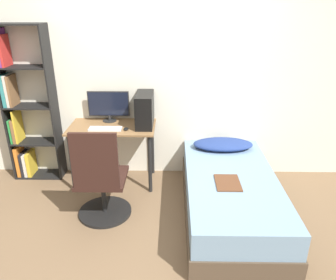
{
  "coord_description": "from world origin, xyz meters",
  "views": [
    {
      "loc": [
        0.21,
        -2.48,
        2.11
      ],
      "look_at": [
        0.15,
        0.68,
        0.75
      ],
      "focal_mm": 35.0,
      "sensor_mm": 36.0,
      "label": 1
    }
  ],
  "objects_px": {
    "bed": "(230,196)",
    "pc_tower": "(145,110)",
    "office_chair": "(101,186)",
    "keyboard": "(105,129)",
    "monitor": "(109,105)",
    "bookshelf": "(22,110)"
  },
  "relations": [
    {
      "from": "bed",
      "to": "pc_tower",
      "type": "relative_size",
      "value": 4.31
    },
    {
      "from": "office_chair",
      "to": "keyboard",
      "type": "xyz_separation_m",
      "value": [
        -0.05,
        0.63,
        0.37
      ]
    },
    {
      "from": "monitor",
      "to": "keyboard",
      "type": "xyz_separation_m",
      "value": [
        0.0,
        -0.29,
        -0.19
      ]
    },
    {
      "from": "monitor",
      "to": "bed",
      "type": "bearing_deg",
      "value": -31.36
    },
    {
      "from": "monitor",
      "to": "office_chair",
      "type": "bearing_deg",
      "value": -86.64
    },
    {
      "from": "office_chair",
      "to": "monitor",
      "type": "height_order",
      "value": "monitor"
    },
    {
      "from": "office_chair",
      "to": "pc_tower",
      "type": "distance_m",
      "value": 1.03
    },
    {
      "from": "bed",
      "to": "office_chair",
      "type": "bearing_deg",
      "value": -176.56
    },
    {
      "from": "bookshelf",
      "to": "office_chair",
      "type": "xyz_separation_m",
      "value": [
        1.1,
        -0.89,
        -0.51
      ]
    },
    {
      "from": "office_chair",
      "to": "monitor",
      "type": "relative_size",
      "value": 2.05
    },
    {
      "from": "bed",
      "to": "pc_tower",
      "type": "xyz_separation_m",
      "value": [
        -0.93,
        0.7,
        0.71
      ]
    },
    {
      "from": "office_chair",
      "to": "bookshelf",
      "type": "bearing_deg",
      "value": 141.12
    },
    {
      "from": "pc_tower",
      "to": "monitor",
      "type": "bearing_deg",
      "value": 162.71
    },
    {
      "from": "office_chair",
      "to": "bed",
      "type": "xyz_separation_m",
      "value": [
        1.32,
        0.08,
        -0.15
      ]
    },
    {
      "from": "office_chair",
      "to": "bed",
      "type": "height_order",
      "value": "office_chair"
    },
    {
      "from": "bed",
      "to": "monitor",
      "type": "relative_size",
      "value": 3.78
    },
    {
      "from": "bookshelf",
      "to": "monitor",
      "type": "xyz_separation_m",
      "value": [
        1.04,
        0.03,
        0.05
      ]
    },
    {
      "from": "bookshelf",
      "to": "pc_tower",
      "type": "bearing_deg",
      "value": -4.03
    },
    {
      "from": "bookshelf",
      "to": "office_chair",
      "type": "relative_size",
      "value": 1.84
    },
    {
      "from": "bed",
      "to": "keyboard",
      "type": "height_order",
      "value": "keyboard"
    },
    {
      "from": "bookshelf",
      "to": "monitor",
      "type": "bearing_deg",
      "value": 1.85
    },
    {
      "from": "office_chair",
      "to": "bed",
      "type": "distance_m",
      "value": 1.33
    }
  ]
}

